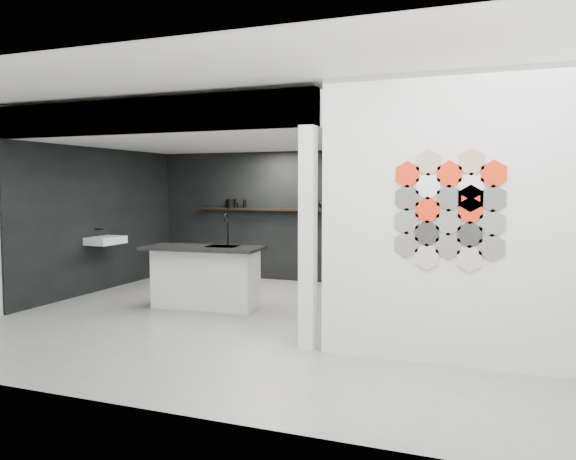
# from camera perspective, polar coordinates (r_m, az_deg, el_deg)

# --- Properties ---
(floor) EXTENTS (7.00, 6.00, 0.01)m
(floor) POSITION_cam_1_polar(r_m,az_deg,el_deg) (7.30, -1.59, -9.23)
(floor) COLOR slate
(partition_panel) EXTENTS (2.45, 0.15, 2.80)m
(partition_panel) POSITION_cam_1_polar(r_m,az_deg,el_deg) (5.58, 15.81, 0.97)
(partition_panel) COLOR silver
(partition_panel) RESTS_ON floor
(bay_clad_back) EXTENTS (4.40, 0.04, 2.35)m
(bay_clad_back) POSITION_cam_1_polar(r_m,az_deg,el_deg) (10.35, -1.96, 1.44)
(bay_clad_back) COLOR black
(bay_clad_back) RESTS_ON floor
(bay_clad_left) EXTENTS (0.04, 4.00, 2.35)m
(bay_clad_left) POSITION_cam_1_polar(r_m,az_deg,el_deg) (9.78, -18.39, 1.03)
(bay_clad_left) COLOR black
(bay_clad_left) RESTS_ON floor
(bulkhead) EXTENTS (4.40, 4.00, 0.40)m
(bulkhead) POSITION_cam_1_polar(r_m,az_deg,el_deg) (8.59, -7.18, 9.96)
(bulkhead) COLOR silver
(bulkhead) RESTS_ON corner_column
(corner_column) EXTENTS (0.16, 0.16, 2.35)m
(corner_column) POSITION_cam_1_polar(r_m,az_deg,el_deg) (5.89, 2.02, -0.88)
(corner_column) COLOR silver
(corner_column) RESTS_ON floor
(fascia_beam) EXTENTS (4.40, 0.16, 0.40)m
(fascia_beam) POSITION_cam_1_polar(r_m,az_deg,el_deg) (6.97, -14.78, 11.14)
(fascia_beam) COLOR silver
(fascia_beam) RESTS_ON corner_column
(wall_basin) EXTENTS (0.40, 0.60, 0.12)m
(wall_basin) POSITION_cam_1_polar(r_m,az_deg,el_deg) (9.50, -18.03, -1.02)
(wall_basin) COLOR silver
(wall_basin) RESTS_ON bay_clad_left
(display_shelf) EXTENTS (3.00, 0.15, 0.04)m
(display_shelf) POSITION_cam_1_polar(r_m,az_deg,el_deg) (10.21, -1.67, 2.10)
(display_shelf) COLOR black
(display_shelf) RESTS_ON bay_clad_back
(kitchen_island) EXTENTS (1.71, 0.86, 1.34)m
(kitchen_island) POSITION_cam_1_polar(r_m,az_deg,el_deg) (8.07, -8.38, -4.64)
(kitchen_island) COLOR silver
(kitchen_island) RESTS_ON floor
(stockpot) EXTENTS (0.25, 0.25, 0.16)m
(stockpot) POSITION_cam_1_polar(r_m,az_deg,el_deg) (10.55, -5.82, 2.70)
(stockpot) COLOR black
(stockpot) RESTS_ON display_shelf
(kettle) EXTENTS (0.25, 0.25, 0.16)m
(kettle) POSITION_cam_1_polar(r_m,az_deg,el_deg) (9.87, 3.64, 2.60)
(kettle) COLOR black
(kettle) RESTS_ON display_shelf
(glass_bowl) EXTENTS (0.13, 0.13, 0.09)m
(glass_bowl) POSITION_cam_1_polar(r_m,az_deg,el_deg) (9.77, 5.66, 2.35)
(glass_bowl) COLOR gray
(glass_bowl) RESTS_ON display_shelf
(glass_vase) EXTENTS (0.12, 0.12, 0.13)m
(glass_vase) POSITION_cam_1_polar(r_m,az_deg,el_deg) (9.77, 5.66, 2.47)
(glass_vase) COLOR gray
(glass_vase) RESTS_ON display_shelf
(bottle_dark) EXTENTS (0.06, 0.06, 0.15)m
(bottle_dark) POSITION_cam_1_polar(r_m,az_deg,el_deg) (10.43, -4.45, 2.67)
(bottle_dark) COLOR black
(bottle_dark) RESTS_ON display_shelf
(utensil_cup) EXTENTS (0.10, 0.10, 0.10)m
(utensil_cup) POSITION_cam_1_polar(r_m,az_deg,el_deg) (10.50, -5.29, 2.53)
(utensil_cup) COLOR black
(utensil_cup) RESTS_ON display_shelf
(hex_tile_cluster) EXTENTS (1.04, 0.02, 1.16)m
(hex_tile_cluster) POSITION_cam_1_polar(r_m,az_deg,el_deg) (5.49, 16.10, 2.00)
(hex_tile_cluster) COLOR #66635E
(hex_tile_cluster) RESTS_ON partition_panel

